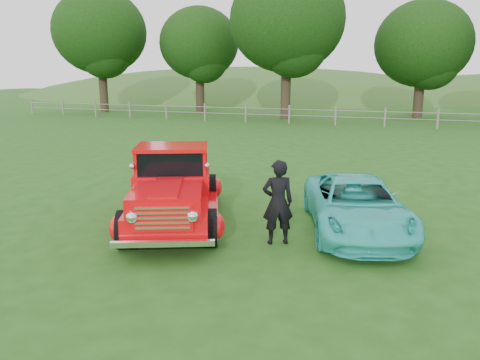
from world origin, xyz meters
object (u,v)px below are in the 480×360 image
(tree_mid_west, at_px, (199,43))
(teal_sedan, at_px, (356,205))
(tree_near_west, at_px, (287,20))
(red_pickup, at_px, (174,189))
(tree_near_east, at_px, (423,44))
(tree_far_west, at_px, (100,32))
(man, at_px, (278,202))

(tree_mid_west, bearing_deg, teal_sedan, -59.81)
(tree_near_west, relative_size, red_pickup, 1.98)
(red_pickup, height_order, teal_sedan, red_pickup)
(tree_mid_west, xyz_separation_m, tree_near_west, (8.00, -3.00, 1.25))
(tree_mid_west, relative_size, tree_near_east, 1.02)
(tree_near_east, xyz_separation_m, teal_sedan, (-1.73, -27.26, -4.68))
(red_pickup, bearing_deg, teal_sedan, -11.42)
(tree_far_west, bearing_deg, teal_sedan, -46.19)
(red_pickup, xyz_separation_m, teal_sedan, (3.90, 0.76, -0.22))
(tree_near_west, height_order, man, tree_near_west)
(tree_mid_west, distance_m, tree_near_west, 8.63)
(tree_near_west, relative_size, teal_sedan, 2.54)
(tree_far_west, relative_size, tree_near_east, 1.19)
(tree_near_west, bearing_deg, tree_mid_west, 159.44)
(tree_far_west, height_order, teal_sedan, tree_far_west)
(tree_mid_west, relative_size, red_pickup, 1.60)
(red_pickup, bearing_deg, tree_mid_west, 90.31)
(tree_near_west, distance_m, red_pickup, 24.99)
(man, bearing_deg, teal_sedan, -165.06)
(tree_mid_west, xyz_separation_m, tree_near_east, (17.00, 1.00, -0.30))
(tree_near_east, relative_size, man, 4.93)
(tree_near_west, distance_m, teal_sedan, 25.15)
(tree_near_east, relative_size, red_pickup, 1.58)
(tree_mid_west, distance_m, teal_sedan, 30.78)
(tree_far_west, height_order, man, tree_far_west)
(tree_near_west, xyz_separation_m, red_pickup, (3.37, -24.02, -6.00))
(tree_far_west, distance_m, tree_near_east, 25.21)
(tree_mid_west, relative_size, teal_sedan, 2.06)
(tree_far_west, bearing_deg, tree_near_west, -3.58)
(tree_mid_west, height_order, tree_near_east, tree_mid_west)
(tree_near_east, distance_m, red_pickup, 28.93)
(man, bearing_deg, tree_near_east, -123.28)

